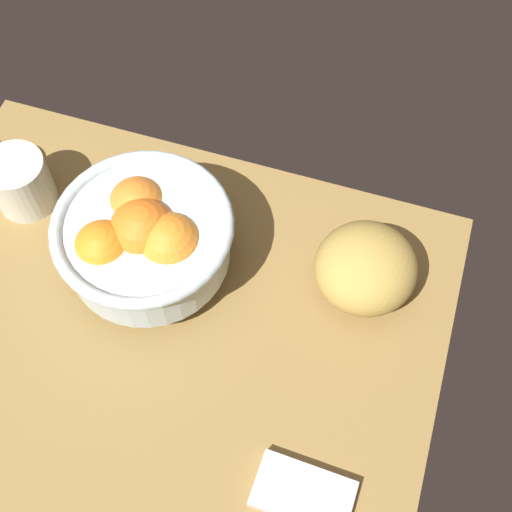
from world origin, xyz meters
The scene contains 5 objects.
ground_plane centered at (0.00, 0.00, -1.50)cm, with size 72.07×56.54×3.00cm, color olive.
fruit_bowl centered at (3.80, -8.26, 7.19)cm, with size 22.48×22.48×12.56cm.
bread_loaf centered at (-23.55, -13.76, 4.63)cm, with size 13.18×12.88×9.26cm, color #B59244.
napkin_folded centered at (-23.43, 14.09, 0.78)cm, with size 11.07×6.31×1.57cm, color silver.
mug centered at (24.42, -13.00, 4.08)cm, with size 10.92×9.63×8.16cm.
Camera 1 is at (-22.62, 28.96, 80.51)cm, focal length 48.15 mm.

